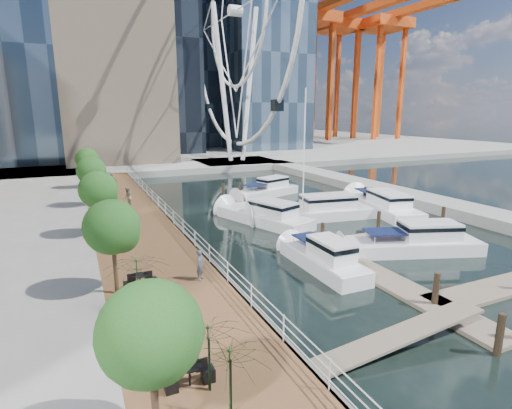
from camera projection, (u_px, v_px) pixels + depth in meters
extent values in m
plane|color=black|center=(360.00, 301.00, 20.48)|extent=(520.00, 520.00, 0.00)
cube|color=brown|center=(136.00, 235.00, 30.04)|extent=(6.00, 60.00, 1.00)
cube|color=#595954|center=(175.00, 230.00, 31.25)|extent=(0.25, 60.00, 1.00)
cube|color=gray|center=(123.00, 146.00, 110.82)|extent=(200.00, 114.00, 1.00)
cube|color=gray|center=(388.00, 192.00, 46.18)|extent=(4.00, 60.00, 1.00)
cube|color=gray|center=(237.00, 163.00, 72.13)|extent=(14.00, 12.00, 1.00)
cube|color=#6D6051|center=(307.00, 238.00, 30.54)|extent=(2.00, 32.00, 0.20)
cube|color=#6D6051|center=(512.00, 284.00, 22.32)|extent=(12.00, 2.00, 0.20)
cube|color=#6D6051|center=(387.00, 235.00, 31.19)|extent=(12.00, 2.00, 0.20)
cube|color=#6D6051|center=(316.00, 208.00, 40.06)|extent=(12.00, 2.00, 0.20)
cylinder|color=white|center=(222.00, 85.00, 68.09)|extent=(0.80, 0.80, 26.00)
cylinder|color=white|center=(249.00, 86.00, 70.11)|extent=(0.80, 0.80, 26.00)
torus|color=white|center=(235.00, 11.00, 66.40)|extent=(0.70, 44.70, 44.70)
cylinder|color=#3F2B1C|center=(155.00, 408.00, 10.06)|extent=(0.20, 0.20, 2.40)
sphere|color=#265B1E|center=(150.00, 333.00, 9.59)|extent=(2.60, 2.60, 2.60)
cylinder|color=#3F2B1C|center=(115.00, 269.00, 18.93)|extent=(0.20, 0.20, 2.40)
sphere|color=#265B1E|center=(112.00, 227.00, 18.46)|extent=(2.60, 2.60, 2.60)
cylinder|color=#3F2B1C|center=(101.00, 219.00, 27.80)|extent=(0.20, 0.20, 2.40)
sphere|color=#265B1E|center=(98.00, 190.00, 27.33)|extent=(2.60, 2.60, 2.60)
cylinder|color=#3F2B1C|center=(93.00, 194.00, 36.67)|extent=(0.20, 0.20, 2.40)
sphere|color=#265B1E|center=(91.00, 171.00, 36.19)|extent=(2.60, 2.60, 2.60)
cylinder|color=#3F2B1C|center=(89.00, 178.00, 45.53)|extent=(0.20, 0.20, 2.40)
sphere|color=#265B1E|center=(87.00, 159.00, 45.06)|extent=(2.60, 2.60, 2.60)
imported|color=#464E5E|center=(200.00, 265.00, 20.55)|extent=(0.67, 0.70, 1.60)
imported|color=#82715A|center=(128.00, 198.00, 36.05)|extent=(0.76, 0.96, 1.93)
imported|color=#333A40|center=(112.00, 182.00, 44.19)|extent=(1.17, 0.70, 1.86)
imported|color=black|center=(210.00, 358.00, 12.19)|extent=(2.86, 2.90, 2.29)
imported|color=#0E3510|center=(231.00, 382.00, 11.18)|extent=(2.92, 2.95, 2.19)
imported|color=#0E351E|center=(138.00, 285.00, 17.07)|extent=(3.19, 3.23, 2.51)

